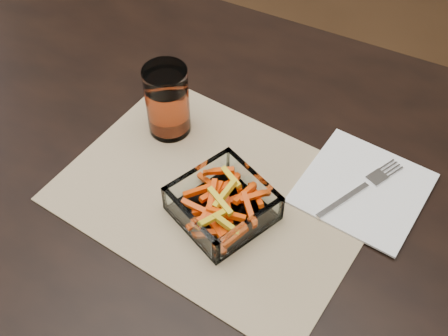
# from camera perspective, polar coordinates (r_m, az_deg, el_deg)

# --- Properties ---
(dining_table) EXTENTS (1.60, 0.90, 0.75)m
(dining_table) POSITION_cam_1_polar(r_m,az_deg,el_deg) (0.97, -7.34, -2.61)
(dining_table) COLOR black
(dining_table) RESTS_ON ground
(placemat) EXTENTS (0.49, 0.38, 0.00)m
(placemat) POSITION_cam_1_polar(r_m,az_deg,el_deg) (0.85, -0.83, -2.58)
(placemat) COLOR tan
(placemat) RESTS_ON dining_table
(glass_bowl) EXTENTS (0.17, 0.17, 0.05)m
(glass_bowl) POSITION_cam_1_polar(r_m,az_deg,el_deg) (0.81, -0.14, -3.81)
(glass_bowl) COLOR white
(glass_bowl) RESTS_ON placemat
(tumbler) EXTENTS (0.07, 0.07, 0.12)m
(tumbler) POSITION_cam_1_polar(r_m,az_deg,el_deg) (0.90, -5.75, 6.60)
(tumbler) COLOR white
(tumbler) RESTS_ON placemat
(napkin) EXTENTS (0.20, 0.20, 0.00)m
(napkin) POSITION_cam_1_polar(r_m,az_deg,el_deg) (0.88, 13.95, -1.98)
(napkin) COLOR white
(napkin) RESTS_ON placemat
(fork) EXTENTS (0.09, 0.16, 0.00)m
(fork) POSITION_cam_1_polar(r_m,az_deg,el_deg) (0.88, 13.88, -1.90)
(fork) COLOR silver
(fork) RESTS_ON napkin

